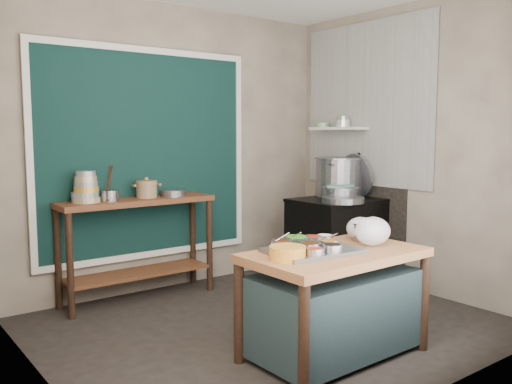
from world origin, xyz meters
TOP-DOWN VIEW (x-y plane):
  - floor at (0.00, 0.00)m, footprint 3.50×3.00m
  - back_wall at (0.00, 1.51)m, footprint 3.50×0.02m
  - left_wall at (-1.76, 0.00)m, footprint 0.02×3.00m
  - right_wall at (1.76, 0.00)m, footprint 0.02×3.00m
  - curtain_panel at (-0.35, 1.47)m, footprint 2.10×0.02m
  - curtain_frame at (-0.35, 1.46)m, footprint 2.22×0.03m
  - tile_panel at (1.74, 0.55)m, footprint 0.02×1.70m
  - soot_patch at (1.74, 0.65)m, footprint 0.01×1.30m
  - wall_shelf at (1.63, 0.85)m, footprint 0.22×0.70m
  - prep_table at (-0.03, -0.75)m, footprint 1.26×0.74m
  - back_counter at (-0.55, 1.28)m, footprint 1.45×0.40m
  - stove_block at (1.35, 0.55)m, footprint 0.90×0.68m
  - stove_top at (1.35, 0.55)m, footprint 0.92×0.69m
  - condiment_tray at (-0.19, -0.70)m, footprint 0.65×0.50m
  - condiment_bowls at (-0.22, -0.68)m, footprint 0.57×0.45m
  - yellow_basin at (-0.47, -0.76)m, footprint 0.31×0.31m
  - saucepan at (0.42, -0.64)m, footprint 0.30×0.30m
  - plastic_bag_a at (0.31, -0.79)m, footprint 0.32×0.29m
  - plastic_bag_b at (0.40, -0.59)m, footprint 0.28×0.26m
  - bowl_stack at (-1.02, 1.30)m, footprint 0.25×0.25m
  - utensil_cup at (-0.81, 1.26)m, footprint 0.17×0.17m
  - ceramic_crock at (-0.44, 1.30)m, footprint 0.26×0.26m
  - wide_bowl at (-0.18, 1.26)m, footprint 0.28×0.28m
  - stock_pot at (1.49, 0.69)m, footprint 0.70×0.70m
  - pot_lid at (1.63, 0.56)m, footprint 0.19×0.48m
  - steamer at (1.31, 0.49)m, footprint 0.46×0.46m
  - green_cloth at (1.31, 0.49)m, footprint 0.28×0.24m
  - shallow_pan at (1.16, 0.31)m, footprint 0.45×0.45m
  - shelf_bowl_stack at (1.63, 0.78)m, footprint 0.15×0.15m
  - shelf_bowl_green at (1.63, 1.09)m, footprint 0.15×0.15m

SIDE VIEW (x-z plane):
  - floor at x=0.00m, z-range -0.02..0.00m
  - prep_table at x=-0.03m, z-range 0.00..0.75m
  - stove_block at x=1.35m, z-range 0.00..0.85m
  - back_counter at x=-0.55m, z-range 0.00..0.95m
  - soot_patch at x=1.74m, z-range 0.05..1.35m
  - condiment_tray at x=-0.19m, z-range 0.75..0.78m
  - yellow_basin at x=-0.47m, z-range 0.75..0.84m
  - condiment_bowls at x=-0.22m, z-range 0.77..0.84m
  - saucepan at x=0.42m, z-range 0.75..0.89m
  - plastic_bag_b at x=0.40m, z-range 0.75..0.92m
  - plastic_bag_a at x=0.31m, z-range 0.75..0.96m
  - stove_top at x=1.35m, z-range 0.85..0.88m
  - shallow_pan at x=1.16m, z-range 0.88..0.93m
  - steamer at x=1.31m, z-range 0.88..1.01m
  - wide_bowl at x=-0.18m, z-range 0.95..1.01m
  - utensil_cup at x=-0.81m, z-range 0.95..1.05m
  - green_cloth at x=1.31m, z-range 1.01..1.03m
  - ceramic_crock at x=-0.44m, z-range 0.95..1.09m
  - bowl_stack at x=-1.02m, z-range 0.93..1.21m
  - stock_pot at x=1.49m, z-range 0.88..1.29m
  - pot_lid at x=1.63m, z-range 0.88..1.34m
  - curtain_panel at x=-0.35m, z-range 0.40..2.30m
  - curtain_frame at x=-0.35m, z-range 0.34..2.36m
  - back_wall at x=0.00m, z-range 0.00..2.80m
  - left_wall at x=-1.76m, z-range 0.00..2.80m
  - right_wall at x=1.76m, z-range 0.00..2.80m
  - wall_shelf at x=1.63m, z-range 1.59..1.61m
  - shelf_bowl_green at x=1.63m, z-range 1.61..1.66m
  - shelf_bowl_stack at x=1.63m, z-range 1.61..1.73m
  - tile_panel at x=1.74m, z-range 1.00..2.70m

